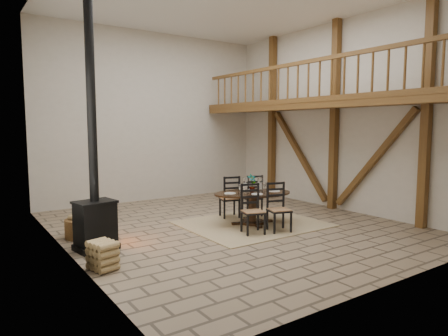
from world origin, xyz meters
TOP-DOWN VIEW (x-y plane):
  - ground at (0.00, 0.00)m, footprint 8.00×8.00m
  - room_shell at (1.19, 0.00)m, footprint 7.02×8.02m
  - rug at (0.48, -0.17)m, footprint 3.00×2.50m
  - dining_table at (0.48, -0.17)m, footprint 2.03×2.20m
  - wood_stove at (-3.02, -0.03)m, footprint 0.77×0.64m
  - log_basket at (-3.06, 0.92)m, footprint 0.58×0.58m
  - log_stack at (-3.25, -1.13)m, footprint 0.44×0.53m

SIDE VIEW (x-z plane):
  - ground at x=0.00m, z-range 0.00..0.00m
  - rug at x=0.48m, z-range 0.00..0.02m
  - log_basket at x=-3.06m, z-range -0.03..0.45m
  - log_stack at x=-3.25m, z-range 0.00..0.46m
  - dining_table at x=0.48m, z-range -0.15..1.00m
  - wood_stove at x=-3.02m, z-range -1.38..3.62m
  - room_shell at x=1.19m, z-range 0.51..5.52m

